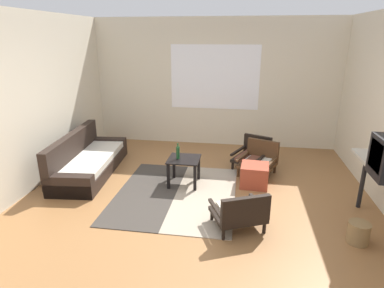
{
  "coord_description": "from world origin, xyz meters",
  "views": [
    {
      "loc": [
        0.62,
        -3.96,
        2.33
      ],
      "look_at": [
        -0.11,
        0.62,
        0.77
      ],
      "focal_mm": 30.32,
      "sensor_mm": 36.0,
      "label": 1
    }
  ],
  "objects_px": {
    "couch": "(87,161)",
    "armchair_striped_foreground": "(240,212)",
    "coffee_table": "(184,165)",
    "ottoman_orange": "(254,175)",
    "clay_vase": "(384,155)",
    "glass_bottle": "(178,152)",
    "armchair_by_window": "(253,154)",
    "wicker_basket": "(358,233)",
    "armchair_corner": "(259,159)"
  },
  "relations": [
    {
      "from": "clay_vase",
      "to": "glass_bottle",
      "type": "xyz_separation_m",
      "value": [
        -2.69,
        0.82,
        -0.42
      ]
    },
    {
      "from": "armchair_by_window",
      "to": "wicker_basket",
      "type": "relative_size",
      "value": 3.12
    },
    {
      "from": "armchair_by_window",
      "to": "clay_vase",
      "type": "distance_m",
      "value": 2.44
    },
    {
      "from": "glass_bottle",
      "to": "ottoman_orange",
      "type": "bearing_deg",
      "value": 6.89
    },
    {
      "from": "armchair_striped_foreground",
      "to": "armchair_corner",
      "type": "distance_m",
      "value": 1.86
    },
    {
      "from": "armchair_by_window",
      "to": "armchair_corner",
      "type": "distance_m",
      "value": 0.33
    },
    {
      "from": "coffee_table",
      "to": "glass_bottle",
      "type": "height_order",
      "value": "glass_bottle"
    },
    {
      "from": "couch",
      "to": "ottoman_orange",
      "type": "relative_size",
      "value": 4.81
    },
    {
      "from": "armchair_corner",
      "to": "glass_bottle",
      "type": "distance_m",
      "value": 1.5
    },
    {
      "from": "armchair_by_window",
      "to": "glass_bottle",
      "type": "relative_size",
      "value": 3.11
    },
    {
      "from": "coffee_table",
      "to": "wicker_basket",
      "type": "xyz_separation_m",
      "value": [
        2.31,
        -1.24,
        -0.22
      ]
    },
    {
      "from": "coffee_table",
      "to": "glass_bottle",
      "type": "xyz_separation_m",
      "value": [
        -0.09,
        -0.02,
        0.21
      ]
    },
    {
      "from": "coffee_table",
      "to": "glass_bottle",
      "type": "distance_m",
      "value": 0.23
    },
    {
      "from": "coffee_table",
      "to": "clay_vase",
      "type": "xyz_separation_m",
      "value": [
        2.59,
        -0.84,
        0.63
      ]
    },
    {
      "from": "armchair_by_window",
      "to": "clay_vase",
      "type": "relative_size",
      "value": 2.75
    },
    {
      "from": "ottoman_orange",
      "to": "glass_bottle",
      "type": "bearing_deg",
      "value": -173.11
    },
    {
      "from": "ottoman_orange",
      "to": "armchair_corner",
      "type": "bearing_deg",
      "value": 80.62
    },
    {
      "from": "armchair_striped_foreground",
      "to": "wicker_basket",
      "type": "relative_size",
      "value": 3.0
    },
    {
      "from": "couch",
      "to": "armchair_corner",
      "type": "relative_size",
      "value": 2.77
    },
    {
      "from": "armchair_corner",
      "to": "clay_vase",
      "type": "height_order",
      "value": "clay_vase"
    },
    {
      "from": "coffee_table",
      "to": "ottoman_orange",
      "type": "bearing_deg",
      "value": 6.57
    },
    {
      "from": "armchair_corner",
      "to": "glass_bottle",
      "type": "relative_size",
      "value": 2.89
    },
    {
      "from": "coffee_table",
      "to": "ottoman_orange",
      "type": "height_order",
      "value": "coffee_table"
    },
    {
      "from": "couch",
      "to": "glass_bottle",
      "type": "height_order",
      "value": "couch"
    },
    {
      "from": "ottoman_orange",
      "to": "wicker_basket",
      "type": "xyz_separation_m",
      "value": [
        1.17,
        -1.37,
        -0.05
      ]
    },
    {
      "from": "wicker_basket",
      "to": "armchair_by_window",
      "type": "bearing_deg",
      "value": 118.4
    },
    {
      "from": "armchair_by_window",
      "to": "armchair_corner",
      "type": "bearing_deg",
      "value": -72.54
    },
    {
      "from": "armchair_by_window",
      "to": "ottoman_orange",
      "type": "relative_size",
      "value": 1.87
    },
    {
      "from": "coffee_table",
      "to": "ottoman_orange",
      "type": "xyz_separation_m",
      "value": [
        1.14,
        0.13,
        -0.17
      ]
    },
    {
      "from": "armchair_striped_foreground",
      "to": "wicker_basket",
      "type": "height_order",
      "value": "armchair_striped_foreground"
    },
    {
      "from": "couch",
      "to": "clay_vase",
      "type": "xyz_separation_m",
      "value": [
        4.37,
        -1.04,
        0.76
      ]
    },
    {
      "from": "coffee_table",
      "to": "armchair_by_window",
      "type": "height_order",
      "value": "armchair_by_window"
    },
    {
      "from": "armchair_by_window",
      "to": "ottoman_orange",
      "type": "xyz_separation_m",
      "value": [
        0.02,
        -0.83,
        -0.07
      ]
    },
    {
      "from": "ottoman_orange",
      "to": "armchair_striped_foreground",
      "type": "bearing_deg",
      "value": -99.08
    },
    {
      "from": "armchair_by_window",
      "to": "clay_vase",
      "type": "xyz_separation_m",
      "value": [
        1.47,
        -1.8,
        0.73
      ]
    },
    {
      "from": "clay_vase",
      "to": "glass_bottle",
      "type": "relative_size",
      "value": 1.13
    },
    {
      "from": "armchair_by_window",
      "to": "armchair_corner",
      "type": "relative_size",
      "value": 1.08
    },
    {
      "from": "wicker_basket",
      "to": "armchair_corner",
      "type": "bearing_deg",
      "value": 120.06
    },
    {
      "from": "armchair_corner",
      "to": "wicker_basket",
      "type": "height_order",
      "value": "armchair_corner"
    },
    {
      "from": "couch",
      "to": "coffee_table",
      "type": "relative_size",
      "value": 4.13
    },
    {
      "from": "clay_vase",
      "to": "ottoman_orange",
      "type": "bearing_deg",
      "value": 146.29
    },
    {
      "from": "couch",
      "to": "glass_bottle",
      "type": "bearing_deg",
      "value": -7.21
    },
    {
      "from": "armchair_by_window",
      "to": "armchair_striped_foreground",
      "type": "bearing_deg",
      "value": -95.21
    },
    {
      "from": "armchair_striped_foreground",
      "to": "ottoman_orange",
      "type": "bearing_deg",
      "value": 80.92
    },
    {
      "from": "armchair_by_window",
      "to": "armchair_striped_foreground",
      "type": "xyz_separation_m",
      "value": [
        -0.2,
        -2.15,
        0.0
      ]
    },
    {
      "from": "armchair_by_window",
      "to": "wicker_basket",
      "type": "xyz_separation_m",
      "value": [
        1.19,
        -2.2,
        -0.12
      ]
    },
    {
      "from": "couch",
      "to": "clay_vase",
      "type": "distance_m",
      "value": 4.56
    },
    {
      "from": "ottoman_orange",
      "to": "clay_vase",
      "type": "xyz_separation_m",
      "value": [
        1.46,
        -0.97,
        0.8
      ]
    },
    {
      "from": "armchair_by_window",
      "to": "glass_bottle",
      "type": "distance_m",
      "value": 1.59
    },
    {
      "from": "couch",
      "to": "armchair_striped_foreground",
      "type": "distance_m",
      "value": 3.04
    }
  ]
}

